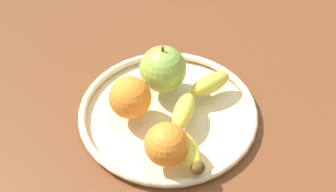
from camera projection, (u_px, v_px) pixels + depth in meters
ground_plane at (168, 125)px, 81.14cm from camera, size 155.37×155.37×4.00cm
fruit_bowl at (168, 113)px, 79.06cm from camera, size 28.60×28.60×1.80cm
banana at (194, 116)px, 75.42cm from camera, size 21.58×10.70×3.06cm
apple at (163, 69)px, 79.36cm from camera, size 7.65×7.65×8.45cm
orange_back_right at (130, 98)px, 75.62cm from camera, size 6.60×6.60×6.60cm
orange_back_left at (167, 144)px, 69.37cm from camera, size 6.37×6.37×6.37cm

